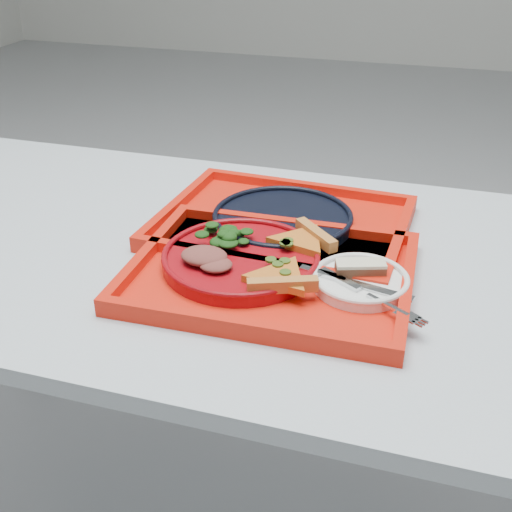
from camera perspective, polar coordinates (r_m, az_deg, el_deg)
name	(u,v)px	position (r m, az deg, el deg)	size (l,w,h in m)	color
table	(228,284)	(1.18, -2.55, -2.52)	(1.60, 0.80, 0.75)	#ADB8C2
tray_main	(271,276)	(1.05, 1.36, -1.80)	(0.45, 0.35, 0.01)	red
tray_far	(282,227)	(1.21, 2.37, 2.61)	(0.45, 0.35, 0.01)	red
dinner_plate	(241,260)	(1.06, -1.35, -0.39)	(0.26, 0.26, 0.02)	maroon
side_plate	(360,283)	(1.02, 9.26, -2.37)	(0.15, 0.15, 0.01)	white
navy_plate	(283,220)	(1.20, 2.38, 3.20)	(0.26, 0.26, 0.02)	black
pizza_slice_a	(280,275)	(0.99, 2.18, -1.67)	(0.12, 0.10, 0.02)	gold
pizza_slice_b	(301,239)	(1.09, 4.03, 1.55)	(0.12, 0.10, 0.02)	gold
salad_heap	(225,232)	(1.09, -2.76, 2.16)	(0.08, 0.07, 0.04)	black
meat_portion	(204,256)	(1.04, -4.63, 0.01)	(0.08, 0.06, 0.02)	brown
dessert_bar	(360,268)	(1.02, 9.27, -1.05)	(0.08, 0.05, 0.02)	#4D2919
knife	(355,283)	(1.00, 8.80, -2.35)	(0.18, 0.02, 0.01)	silver
fork	(367,293)	(0.97, 9.82, -3.30)	(0.18, 0.02, 0.01)	silver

